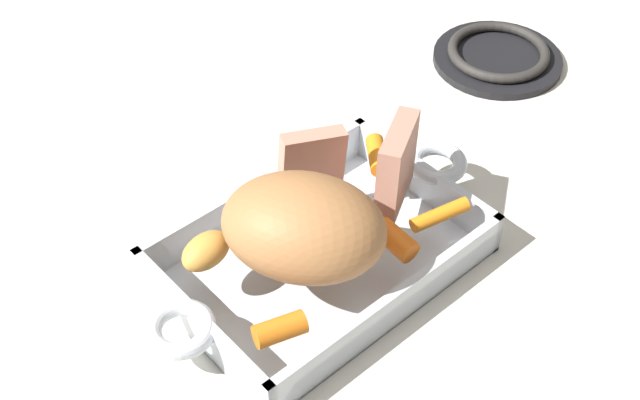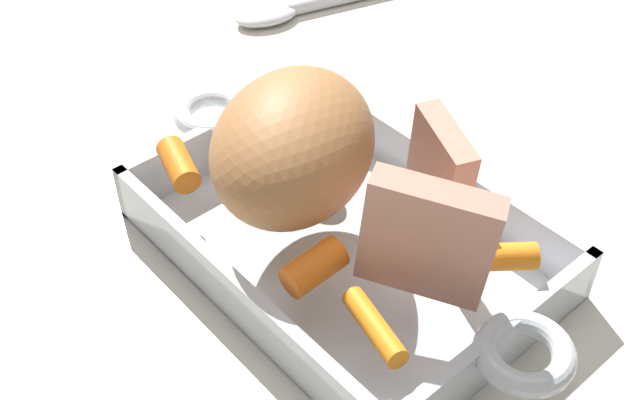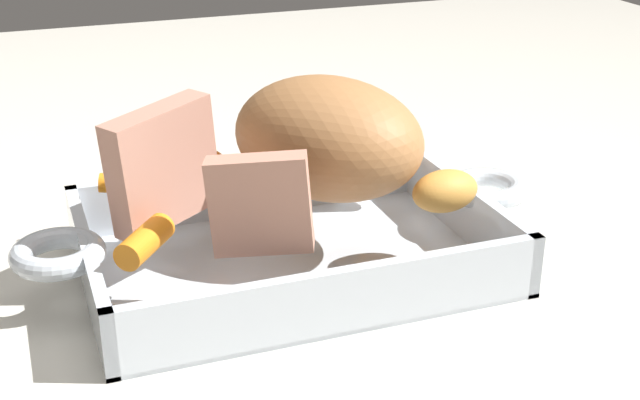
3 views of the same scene
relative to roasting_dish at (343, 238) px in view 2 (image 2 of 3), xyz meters
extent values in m
plane|color=silver|center=(0.00, 0.00, -0.02)|extent=(1.83, 1.83, 0.00)
cube|color=silver|center=(0.00, 0.00, -0.01)|extent=(0.30, 0.21, 0.01)
cube|color=silver|center=(0.00, 0.10, 0.01)|extent=(0.30, 0.01, 0.05)
cube|color=silver|center=(0.00, -0.10, 0.01)|extent=(0.30, 0.01, 0.05)
cube|color=silver|center=(0.15, 0.00, 0.01)|extent=(0.01, 0.21, 0.05)
cube|color=silver|center=(-0.15, 0.00, 0.01)|extent=(0.01, 0.21, 0.05)
torus|color=silver|center=(0.17, 0.00, 0.02)|extent=(0.07, 0.07, 0.02)
torus|color=silver|center=(-0.17, 0.00, 0.02)|extent=(0.07, 0.07, 0.02)
ellipsoid|color=#AA7141|center=(0.04, 0.02, 0.08)|extent=(0.18, 0.19, 0.09)
cube|color=tan|center=(-0.09, 0.01, 0.07)|extent=(0.09, 0.06, 0.09)
cube|color=tan|center=(-0.04, -0.06, 0.06)|extent=(0.07, 0.04, 0.07)
cylinder|color=orange|center=(-0.04, 0.06, 0.04)|extent=(0.02, 0.04, 0.03)
cylinder|color=orange|center=(-0.11, -0.04, 0.04)|extent=(0.05, 0.05, 0.02)
cylinder|color=orange|center=(0.11, 0.07, 0.04)|extent=(0.05, 0.03, 0.02)
cylinder|color=orange|center=(-0.10, 0.06, 0.04)|extent=(0.06, 0.03, 0.02)
ellipsoid|color=gold|center=(0.11, -0.04, 0.05)|extent=(0.06, 0.04, 0.03)
ellipsoid|color=white|center=(0.32, -0.18, -0.01)|extent=(0.06, 0.08, 0.02)
camera|label=1|loc=(0.38, 0.42, 0.63)|focal=47.50mm
camera|label=2|loc=(-0.31, 0.30, 0.43)|focal=45.48mm
camera|label=3|loc=(-0.18, -0.57, 0.30)|focal=49.74mm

